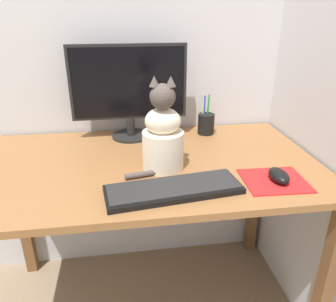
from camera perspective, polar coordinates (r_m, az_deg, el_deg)
The scene contains 8 objects.
wall_back at distance 1.51m, azimuth -5.54°, elevation 22.53°, with size 7.00×0.04×2.50m.
desk at distance 1.28m, azimuth -3.49°, elevation -5.91°, with size 1.28×0.73×0.75m.
monitor at distance 1.42m, azimuth -6.84°, elevation 10.82°, with size 0.49×0.17×0.40m.
keyboard at distance 1.03m, azimuth 0.99°, elevation -6.61°, with size 0.44×0.20×0.02m.
mousepad_right at distance 1.16m, azimuth 18.04°, elevation -4.91°, with size 0.21×0.19×0.00m.
computer_mouse_right at distance 1.15m, azimuth 18.75°, elevation -4.05°, with size 0.06×0.10×0.04m.
cat at distance 1.14m, azimuth -0.92°, elevation 2.65°, with size 0.22×0.17×0.33m.
pen_cup at distance 1.51m, azimuth 6.64°, elevation 4.82°, with size 0.07×0.07×0.18m.
Camera 1 is at (-0.08, -1.11, 1.28)m, focal length 35.00 mm.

